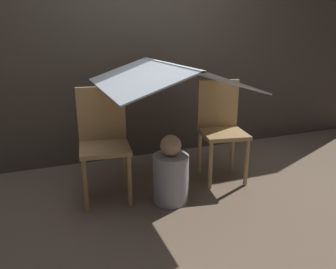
% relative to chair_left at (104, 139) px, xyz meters
% --- Properties ---
extents(ground_plane, '(8.80, 8.80, 0.00)m').
position_rel_chair_left_xyz_m(ground_plane, '(0.55, -0.23, -0.52)').
color(ground_plane, '#7A6651').
extents(wall_back, '(7.00, 0.05, 2.50)m').
position_rel_chair_left_xyz_m(wall_back, '(0.55, 0.86, 0.73)').
color(wall_back, '#4C4238').
rests_on(wall_back, ground_plane).
extents(chair_left, '(0.45, 0.45, 0.94)m').
position_rel_chair_left_xyz_m(chair_left, '(0.00, 0.00, 0.00)').
color(chair_left, tan).
rests_on(chair_left, ground_plane).
extents(chair_right, '(0.47, 0.47, 0.94)m').
position_rel_chair_left_xyz_m(chair_right, '(1.11, -0.00, 0.00)').
color(chair_right, tan).
rests_on(chair_right, ground_plane).
extents(sheet_canopy, '(1.11, 1.27, 0.20)m').
position_rel_chair_left_xyz_m(sheet_canopy, '(0.55, -0.07, 0.51)').
color(sheet_canopy, silver).
extents(person_front, '(0.30, 0.30, 0.58)m').
position_rel_chair_left_xyz_m(person_front, '(0.48, -0.30, -0.28)').
color(person_front, '#B2B2B7').
rests_on(person_front, ground_plane).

